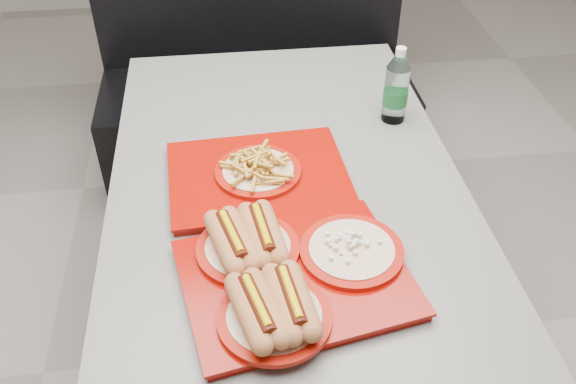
{
  "coord_description": "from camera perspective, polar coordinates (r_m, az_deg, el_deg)",
  "views": [
    {
      "loc": [
        -0.15,
        -1.24,
        1.72
      ],
      "look_at": [
        -0.01,
        -0.17,
        0.83
      ],
      "focal_mm": 38.0,
      "sensor_mm": 36.0,
      "label": 1
    }
  ],
  "objects": [
    {
      "name": "ground",
      "position": [
        2.13,
        -0.18,
        -14.36
      ],
      "size": [
        6.0,
        6.0,
        0.0
      ],
      "primitive_type": "plane",
      "color": "gray",
      "rests_on": "ground"
    },
    {
      "name": "diner_table",
      "position": [
        1.69,
        -0.22,
        -2.65
      ],
      "size": [
        0.92,
        1.42,
        0.75
      ],
      "color": "black",
      "rests_on": "ground"
    },
    {
      "name": "booth_bench",
      "position": [
        2.69,
        -3.05,
        10.13
      ],
      "size": [
        1.3,
        0.57,
        1.35
      ],
      "color": "black",
      "rests_on": "ground"
    },
    {
      "name": "tray_near",
      "position": [
        1.28,
        -0.18,
        -7.55
      ],
      "size": [
        0.53,
        0.45,
        0.1
      ],
      "rotation": [
        0.0,
        0.0,
        0.19
      ],
      "color": "#8D0B03",
      "rests_on": "diner_table"
    },
    {
      "name": "tray_far",
      "position": [
        1.55,
        -2.81,
        1.77
      ],
      "size": [
        0.47,
        0.38,
        0.09
      ],
      "rotation": [
        0.0,
        0.0,
        0.06
      ],
      "color": "#8D0B03",
      "rests_on": "diner_table"
    },
    {
      "name": "water_bottle",
      "position": [
        1.77,
        10.08,
        9.42
      ],
      "size": [
        0.07,
        0.07,
        0.23
      ],
      "rotation": [
        0.0,
        0.0,
        -0.34
      ],
      "color": "silver",
      "rests_on": "diner_table"
    }
  ]
}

